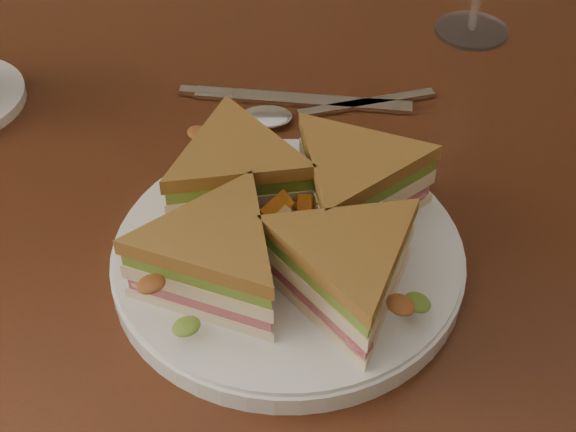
% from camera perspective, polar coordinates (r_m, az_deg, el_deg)
% --- Properties ---
extents(table, '(1.20, 0.80, 0.75)m').
position_cam_1_polar(table, '(0.74, 3.73, -2.24)').
color(table, '#33160B').
rests_on(table, ground).
extents(plate, '(0.25, 0.25, 0.02)m').
position_cam_1_polar(plate, '(0.58, -0.00, -2.99)').
color(plate, white).
rests_on(plate, table).
extents(sandwich_wedges, '(0.27, 0.27, 0.06)m').
position_cam_1_polar(sandwich_wedges, '(0.56, -0.00, -0.37)').
color(sandwich_wedges, '#FCE5BA').
rests_on(sandwich_wedges, plate).
extents(crisps_mound, '(0.09, 0.09, 0.05)m').
position_cam_1_polar(crisps_mound, '(0.56, 0.00, -0.67)').
color(crisps_mound, '#CD661A').
rests_on(crisps_mound, plate).
extents(spoon, '(0.18, 0.05, 0.01)m').
position_cam_1_polar(spoon, '(0.72, 0.21, 7.24)').
color(spoon, silver).
rests_on(spoon, table).
extents(knife, '(0.21, 0.05, 0.00)m').
position_cam_1_polar(knife, '(0.75, -0.08, 8.28)').
color(knife, silver).
rests_on(knife, table).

